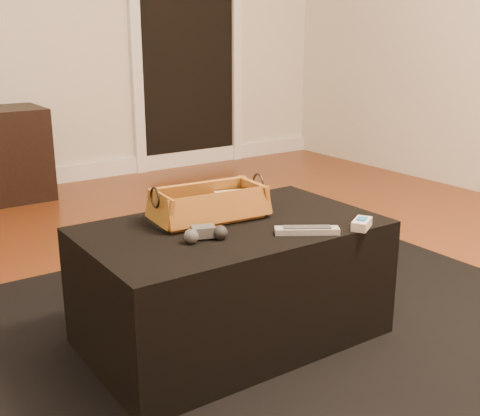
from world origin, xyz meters
TOP-DOWN VIEW (x-y plane):
  - floor at (0.00, 0.00)m, footprint 5.00×5.50m
  - baseboard at (0.00, 2.73)m, footprint 5.00×0.04m
  - doorway_opening at (1.30, 2.73)m, footprint 0.82×0.02m
  - door_jamb_left at (0.85, 2.72)m, footprint 0.08×0.05m
  - door_jamb_right at (1.75, 2.72)m, footprint 0.08×0.05m
  - area_rug at (-0.03, 0.07)m, footprint 2.60×2.00m
  - ottoman at (-0.03, 0.12)m, footprint 1.00×0.60m
  - tv_remote at (-0.08, 0.20)m, footprint 0.21×0.05m
  - cloth_bundle at (0.05, 0.24)m, footprint 0.13×0.10m
  - wicker_basket at (-0.06, 0.21)m, footprint 0.42×0.24m
  - game_controller at (-0.19, 0.03)m, footprint 0.15×0.10m
  - silver_remote at (0.12, -0.10)m, footprint 0.20×0.15m
  - cream_gadget at (0.30, -0.16)m, footprint 0.11×0.09m

SIDE VIEW (x-z plane):
  - floor at x=0.00m, z-range -0.01..0.00m
  - area_rug at x=-0.03m, z-range 0.00..0.01m
  - baseboard at x=0.00m, z-range 0.00..0.12m
  - ottoman at x=-0.03m, z-range 0.01..0.43m
  - silver_remote at x=0.12m, z-range 0.43..0.46m
  - cream_gadget at x=0.30m, z-range 0.43..0.47m
  - game_controller at x=-0.19m, z-range 0.43..0.48m
  - tv_remote at x=-0.08m, z-range 0.45..0.47m
  - cloth_bundle at x=0.05m, z-range 0.45..0.51m
  - wicker_basket at x=-0.06m, z-range 0.41..0.55m
  - doorway_opening at x=1.30m, z-range 0.02..2.02m
  - door_jamb_left at x=0.85m, z-range 0.00..2.04m
  - door_jamb_right at x=1.75m, z-range 0.00..2.04m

